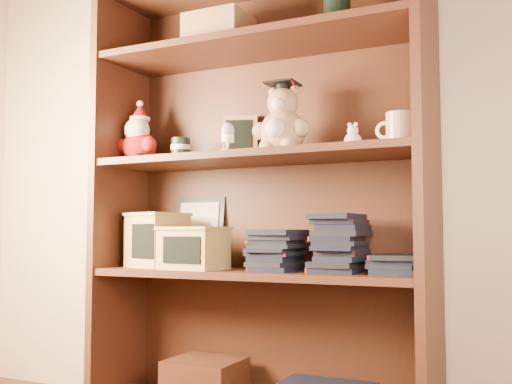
# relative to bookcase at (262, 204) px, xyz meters

# --- Properties ---
(bookcase) EXTENTS (1.20, 0.35, 1.60)m
(bookcase) POSITION_rel_bookcase_xyz_m (0.00, 0.00, 0.00)
(bookcase) COLOR #462214
(bookcase) RESTS_ON ground
(shelf_lower) EXTENTS (1.14, 0.33, 0.02)m
(shelf_lower) POSITION_rel_bookcase_xyz_m (0.00, -0.05, -0.24)
(shelf_lower) COLOR #462214
(shelf_lower) RESTS_ON ground
(shelf_upper) EXTENTS (1.14, 0.33, 0.02)m
(shelf_upper) POSITION_rel_bookcase_xyz_m (0.00, -0.05, 0.16)
(shelf_upper) COLOR #462214
(shelf_upper) RESTS_ON ground
(santa_plush) EXTENTS (0.18, 0.13, 0.25)m
(santa_plush) POSITION_rel_bookcase_xyz_m (-0.50, -0.06, 0.26)
(santa_plush) COLOR #A50F0F
(santa_plush) RESTS_ON shelf_upper
(teachers_tin) EXTENTS (0.07, 0.07, 0.08)m
(teachers_tin) POSITION_rel_bookcase_xyz_m (-0.31, -0.05, 0.21)
(teachers_tin) COLOR black
(teachers_tin) RESTS_ON shelf_upper
(chalkboard_plaque) EXTENTS (0.13, 0.10, 0.17)m
(chalkboard_plaque) POSITION_rel_bookcase_xyz_m (-0.12, 0.06, 0.25)
(chalkboard_plaque) COLOR #9E7547
(chalkboard_plaque) RESTS_ON shelf_upper
(egg_cup) EXTENTS (0.05, 0.05, 0.11)m
(egg_cup) POSITION_rel_bookcase_xyz_m (-0.07, -0.13, 0.23)
(egg_cup) COLOR white
(egg_cup) RESTS_ON shelf_upper
(grad_teddy_bear) EXTENTS (0.21, 0.18, 0.25)m
(grad_teddy_bear) POSITION_rel_bookcase_xyz_m (0.11, -0.06, 0.27)
(grad_teddy_bear) COLOR #A97F59
(grad_teddy_bear) RESTS_ON shelf_upper
(pink_figurine) EXTENTS (0.06, 0.06, 0.09)m
(pink_figurine) POSITION_rel_bookcase_xyz_m (0.35, -0.05, 0.20)
(pink_figurine) COLOR beige
(pink_figurine) RESTS_ON shelf_upper
(teacher_mug) EXTENTS (0.12, 0.08, 0.11)m
(teacher_mug) POSITION_rel_bookcase_xyz_m (0.50, -0.05, 0.22)
(teacher_mug) COLOR silver
(teacher_mug) RESTS_ON shelf_upper
(certificate_frame) EXTENTS (0.22, 0.06, 0.27)m
(certificate_frame) POSITION_rel_bookcase_xyz_m (-0.31, 0.09, -0.09)
(certificate_frame) COLOR black
(certificate_frame) RESTS_ON shelf_lower
(treats_box) EXTENTS (0.23, 0.23, 0.20)m
(treats_box) POSITION_rel_bookcase_xyz_m (-0.41, -0.05, -0.13)
(treats_box) COLOR #B08D48
(treats_box) RESTS_ON shelf_lower
(pencils_box) EXTENTS (0.25, 0.19, 0.15)m
(pencils_box) POSITION_rel_bookcase_xyz_m (-0.21, -0.12, -0.15)
(pencils_box) COLOR #B08D48
(pencils_box) RESTS_ON shelf_lower
(book_stack_left) EXTENTS (0.14, 0.20, 0.14)m
(book_stack_left) POSITION_rel_bookcase_xyz_m (0.08, -0.05, -0.16)
(book_stack_left) COLOR black
(book_stack_left) RESTS_ON shelf_lower
(book_stack_mid) EXTENTS (0.14, 0.20, 0.18)m
(book_stack_mid) POSITION_rel_bookcase_xyz_m (0.31, -0.05, -0.14)
(book_stack_mid) COLOR black
(book_stack_mid) RESTS_ON shelf_lower
(book_stack_right) EXTENTS (0.14, 0.20, 0.06)m
(book_stack_right) POSITION_rel_bookcase_xyz_m (0.49, -0.05, -0.20)
(book_stack_right) COLOR black
(book_stack_right) RESTS_ON shelf_lower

